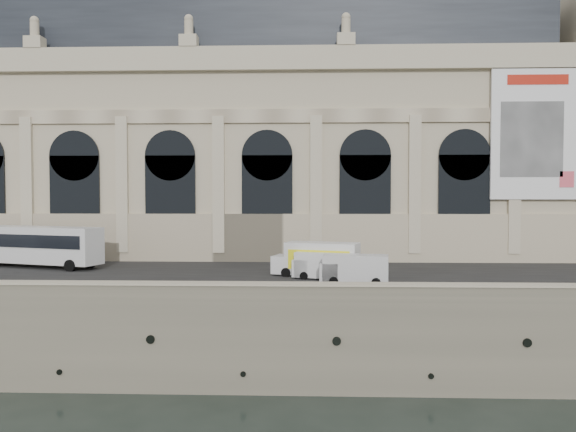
# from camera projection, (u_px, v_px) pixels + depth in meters

# --- Properties ---
(ground) EXTENTS (260.00, 260.00, 0.00)m
(ground) POSITION_uv_depth(u_px,v_px,m) (305.00, 396.00, 36.00)
(ground) COLOR black
(ground) RESTS_ON ground
(quay) EXTENTS (160.00, 70.00, 6.00)m
(quay) POSITION_uv_depth(u_px,v_px,m) (306.00, 274.00, 70.85)
(quay) COLOR gray
(quay) RESTS_ON ground
(street) EXTENTS (160.00, 24.00, 0.06)m
(street) POSITION_uv_depth(u_px,v_px,m) (306.00, 273.00, 49.76)
(street) COLOR #2D2D2D
(street) RESTS_ON quay
(parapet) EXTENTS (160.00, 1.40, 1.21)m
(parapet) POSITION_uv_depth(u_px,v_px,m) (305.00, 292.00, 36.36)
(parapet) COLOR gray
(parapet) RESTS_ON quay
(museum) EXTENTS (69.00, 18.70, 29.10)m
(museum) POSITION_uv_depth(u_px,v_px,m) (256.00, 138.00, 66.30)
(museum) COLOR #BBAD90
(museum) RESTS_ON quay
(bus_left) EXTENTS (13.52, 6.46, 3.92)m
(bus_left) POSITION_uv_depth(u_px,v_px,m) (37.00, 245.00, 53.32)
(bus_left) COLOR silver
(bus_left) RESTS_ON quay
(van_b) EXTENTS (5.41, 2.71, 2.31)m
(van_b) POSITION_uv_depth(u_px,v_px,m) (351.00, 269.00, 43.37)
(van_b) COLOR silver
(van_b) RESTS_ON quay
(van_c) EXTENTS (5.32, 3.19, 2.22)m
(van_c) POSITION_uv_depth(u_px,v_px,m) (321.00, 265.00, 46.06)
(van_c) COLOR silver
(van_c) RESTS_ON quay
(box_truck) EXTENTS (7.63, 4.37, 2.93)m
(box_truck) POSITION_uv_depth(u_px,v_px,m) (317.00, 260.00, 47.37)
(box_truck) COLOR silver
(box_truck) RESTS_ON quay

